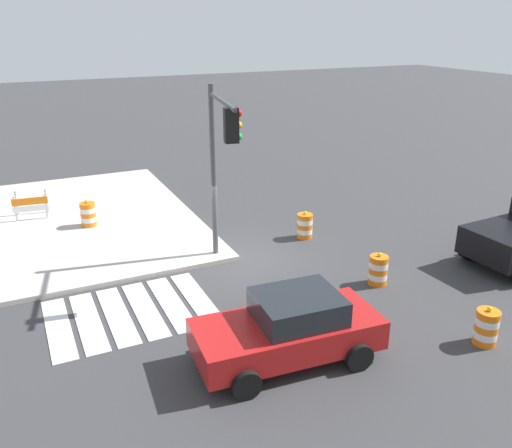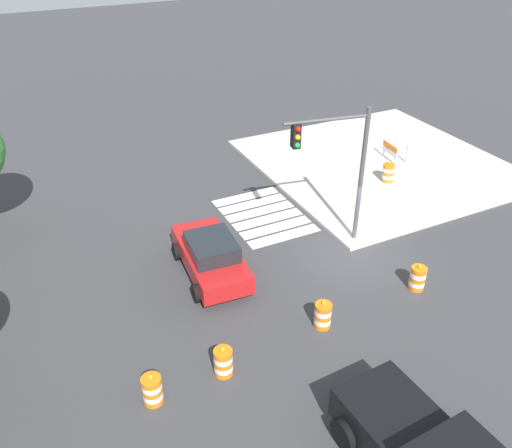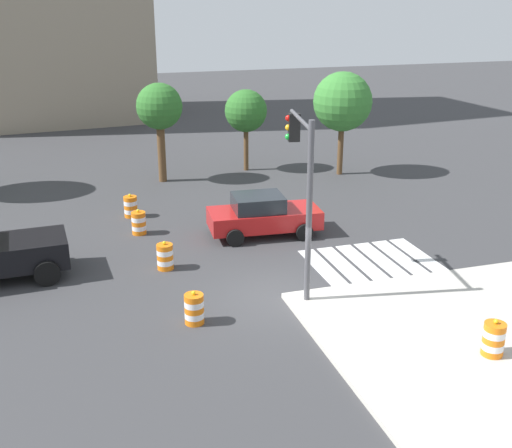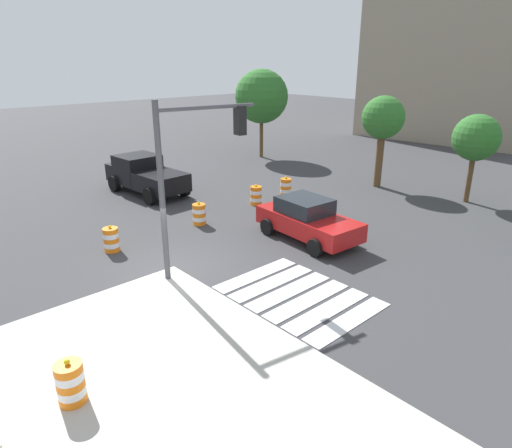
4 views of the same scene
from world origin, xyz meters
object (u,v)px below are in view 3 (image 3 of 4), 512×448
object	(u,v)px
traffic_barrel_near_corner	(194,309)
street_tree_streetside_far	(246,111)
sports_car	(263,215)
traffic_barrel_median_near	(139,223)
street_tree_streetside_mid	(159,108)
traffic_barrel_on_sidewalk	(494,339)
street_tree_corner_lot	(343,102)
traffic_barrel_crosswalk_end	(131,207)
traffic_light_pole	(302,170)
traffic_barrel_median_far	(165,257)

from	to	relation	value
traffic_barrel_near_corner	street_tree_streetside_far	size ratio (longest dim) A/B	0.24
sports_car	street_tree_streetside_far	xyz separation A→B (m)	(2.10, 9.52, 2.33)
traffic_barrel_median_near	street_tree_streetside_mid	xyz separation A→B (m)	(2.11, 7.20, 3.23)
traffic_barrel_median_near	street_tree_streetside_far	xyz separation A→B (m)	(6.73, 8.01, 2.70)
traffic_barrel_on_sidewalk	street_tree_corner_lot	size ratio (longest dim) A/B	0.19
traffic_barrel_crosswalk_end	street_tree_streetside_mid	bearing A→B (deg)	66.64
traffic_light_pole	traffic_barrel_on_sidewalk	bearing A→B (deg)	-59.57
traffic_barrel_median_near	street_tree_corner_lot	bearing A→B (deg)	27.45
traffic_barrel_on_sidewalk	traffic_light_pole	distance (m)	7.18
traffic_barrel_median_far	street_tree_streetside_mid	xyz separation A→B (m)	(1.69, 10.88, 3.23)
traffic_barrel_near_corner	traffic_light_pole	world-z (taller)	traffic_light_pole
street_tree_streetside_mid	traffic_barrel_median_near	bearing A→B (deg)	-106.37
sports_car	street_tree_corner_lot	xyz separation A→B (m)	(6.55, 7.31, 2.95)
traffic_barrel_on_sidewalk	street_tree_corner_lot	distance (m)	18.37
traffic_barrel_near_corner	traffic_barrel_median_near	distance (m)	7.77
traffic_barrel_crosswalk_end	traffic_light_pole	world-z (taller)	traffic_light_pole
sports_car	street_tree_corner_lot	bearing A→B (deg)	48.17
street_tree_corner_lot	traffic_barrel_crosswalk_end	bearing A→B (deg)	-161.97
traffic_barrel_median_near	traffic_barrel_median_far	xyz separation A→B (m)	(0.42, -3.68, 0.00)
traffic_light_pole	street_tree_corner_lot	bearing A→B (deg)	60.66
street_tree_streetside_far	street_tree_streetside_mid	bearing A→B (deg)	-169.94
traffic_barrel_crosswalk_end	traffic_barrel_median_near	xyz separation A→B (m)	(0.07, -2.15, 0.00)
traffic_barrel_near_corner	street_tree_corner_lot	distance (m)	17.52
traffic_barrel_median_far	traffic_light_pole	world-z (taller)	traffic_light_pole
traffic_barrel_near_corner	traffic_barrel_median_far	world-z (taller)	same
traffic_light_pole	street_tree_streetside_far	distance (m)	14.67
traffic_light_pole	street_tree_streetside_far	xyz separation A→B (m)	(2.43, 14.44, -0.76)
traffic_barrel_median_near	street_tree_streetside_mid	size ratio (longest dim) A/B	0.21
traffic_barrel_on_sidewalk	traffic_light_pole	bearing A→B (deg)	120.43
traffic_light_pole	street_tree_streetside_mid	bearing A→B (deg)	99.11
traffic_barrel_median_far	traffic_barrel_on_sidewalk	world-z (taller)	traffic_barrel_on_sidewalk
traffic_barrel_on_sidewalk	street_tree_corner_lot	bearing A→B (deg)	78.37
sports_car	traffic_barrel_crosswalk_end	bearing A→B (deg)	142.13
traffic_barrel_near_corner	traffic_barrel_median_far	size ratio (longest dim) A/B	1.00
traffic_barrel_crosswalk_end	traffic_barrel_on_sidewalk	distance (m)	15.99
traffic_barrel_near_corner	traffic_barrel_on_sidewalk	bearing A→B (deg)	-31.01
sports_car	traffic_barrel_near_corner	world-z (taller)	sports_car
traffic_barrel_median_far	traffic_light_pole	size ratio (longest dim) A/B	0.19
traffic_barrel_median_far	street_tree_corner_lot	distance (m)	14.72
street_tree_streetside_far	street_tree_corner_lot	size ratio (longest dim) A/B	0.81
traffic_barrel_median_far	street_tree_streetside_far	size ratio (longest dim) A/B	0.24
traffic_light_pole	street_tree_streetside_far	size ratio (longest dim) A/B	1.29
traffic_barrel_median_near	traffic_barrel_on_sidewalk	distance (m)	14.10
traffic_barrel_crosswalk_end	street_tree_streetside_far	size ratio (longest dim) A/B	0.24
street_tree_streetside_mid	sports_car	bearing A→B (deg)	-73.87
traffic_barrel_crosswalk_end	traffic_light_pole	xyz separation A→B (m)	(4.37, -8.57, 3.46)
traffic_barrel_median_near	street_tree_streetside_far	world-z (taller)	street_tree_streetside_far
traffic_barrel_on_sidewalk	street_tree_streetside_mid	world-z (taller)	street_tree_streetside_mid
street_tree_streetside_far	sports_car	bearing A→B (deg)	-102.43
traffic_barrel_median_far	street_tree_streetside_far	world-z (taller)	street_tree_streetside_far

